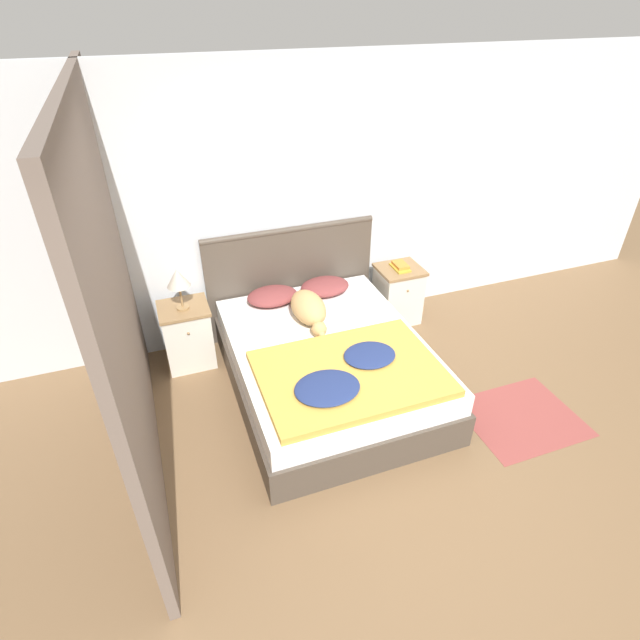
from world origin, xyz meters
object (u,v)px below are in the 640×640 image
Objects in this scene: dog at (309,309)px; pillow_right at (325,286)px; bed at (328,366)px; nightstand_right at (398,294)px; book_stack at (400,266)px; pillow_left at (272,296)px; table_lamp at (178,279)px; nightstand_left at (188,335)px.

pillow_right is at bearing 53.29° from dog.
dog is at bearing -126.71° from pillow_right.
nightstand_right is (1.07, 0.79, 0.06)m from bed.
pillow_left is at bearing -179.41° from book_stack.
table_lamp reaches higher than book_stack.
book_stack is at bearing 20.23° from dog.
bed is 1.34m from nightstand_right.
dog reaches higher than pillow_left.
nightstand_right is 2.23m from table_lamp.
book_stack is at bearing 0.97° from pillow_right.
pillow_right is at bearing 0.52° from table_lamp.
nightstand_right is at bearing 20.14° from dog.
pillow_right is 0.82m from book_stack.
book_stack is (1.33, 0.01, 0.07)m from pillow_left.
bed is 4.25× the size of pillow_left.
nightstand_right is 1.22m from dog.
dog is 1.15m from table_lamp.
nightstand_right is (2.15, 0.00, 0.00)m from nightstand_left.
pillow_right is (-0.81, -0.01, 0.25)m from nightstand_right.
pillow_left reaches higher than nightstand_right.
dog is at bearing -20.15° from table_lamp.
pillow_left is at bearing -0.81° from nightstand_left.
table_lamp is (0.00, -0.02, 0.59)m from nightstand_left.
pillow_left reaches higher than nightstand_left.
nightstand_left is at bearing 179.51° from pillow_right.
table_lamp is (-1.07, 0.77, 0.65)m from bed.
dog reaches higher than nightstand_left.
pillow_left is 0.46m from dog.
nightstand_right is at bearing 0.63° from table_lamp.
pillow_left and pillow_right have the same top height.
dog is at bearing -159.86° from nightstand_right.
nightstand_right is at bearing 0.49° from pillow_left.
dog reaches higher than book_stack.
pillow_left is (-1.33, -0.01, 0.25)m from nightstand_right.
pillow_left is 1.23× the size of table_lamp.
nightstand_left is 1.28× the size of pillow_right.
nightstand_right is 1.36m from pillow_left.
nightstand_right is 0.85m from pillow_right.
dog is at bearing -59.87° from pillow_left.
table_lamp reaches higher than bed.
nightstand_right is at bearing 0.00° from nightstand_left.
pillow_left is at bearing 180.00° from pillow_right.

